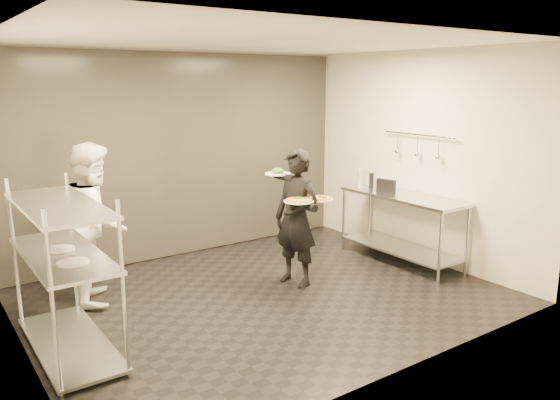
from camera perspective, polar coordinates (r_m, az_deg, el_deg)
room_shell at (r=6.91m, az=-6.95°, el=3.96°), size 5.00×4.00×2.80m
pass_rack at (r=5.23m, az=-21.66°, el=-6.71°), size 0.60×1.60×1.50m
prep_counter at (r=7.47m, az=12.59°, el=-1.67°), size 0.60×1.80×0.92m
utensil_rail at (r=7.49m, az=14.20°, el=5.46°), size 0.07×1.20×0.31m
waiter at (r=6.44m, az=1.75°, el=-1.88°), size 0.53×0.68×1.63m
chef at (r=6.31m, az=-18.71°, el=-2.23°), size 0.91×1.03×1.76m
pizza_plate_near at (r=6.21m, az=1.99°, el=-0.03°), size 0.35×0.35×0.05m
pizza_plate_far at (r=6.36m, az=4.28°, el=0.16°), size 0.29×0.29×0.05m
salad_plate at (r=6.52m, az=-0.25°, el=2.91°), size 0.31×0.31×0.07m
pos_monitor at (r=7.43m, az=11.02°, el=1.41°), size 0.12×0.27×0.19m
bottle_green at (r=7.73m, az=8.41°, el=2.27°), size 0.08×0.08×0.28m
bottle_clear at (r=8.02m, az=9.15°, el=2.35°), size 0.06×0.06×0.21m
bottle_dark at (r=7.73m, az=9.53°, el=2.00°), size 0.06×0.06×0.22m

